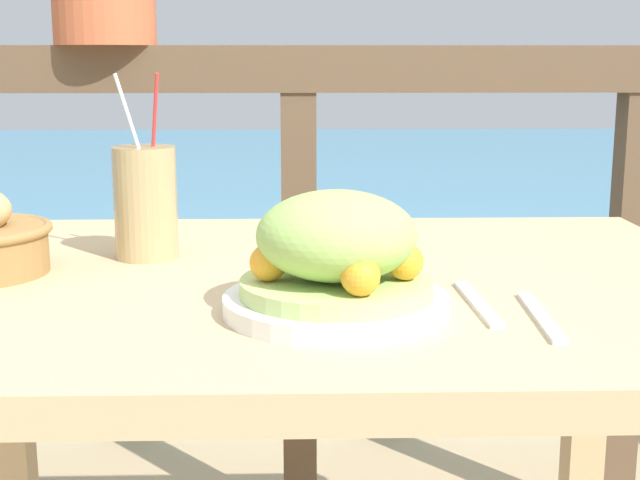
% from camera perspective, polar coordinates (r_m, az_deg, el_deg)
% --- Properties ---
extents(patio_table, '(1.10, 0.80, 0.74)m').
position_cam_1_polar(patio_table, '(1.15, -1.20, -7.24)').
color(patio_table, tan).
rests_on(patio_table, ground_plane).
extents(railing_fence, '(2.80, 0.08, 1.04)m').
position_cam_1_polar(railing_fence, '(1.80, -1.36, 2.04)').
color(railing_fence, brown).
rests_on(railing_fence, ground_plane).
extents(sea_backdrop, '(12.00, 4.00, 0.51)m').
position_cam_1_polar(sea_backdrop, '(4.34, -1.47, 1.60)').
color(sea_backdrop, teal).
rests_on(sea_backdrop, ground_plane).
extents(salad_plate, '(0.24, 0.24, 0.13)m').
position_cam_1_polar(salad_plate, '(0.95, 1.07, -1.37)').
color(salad_plate, white).
rests_on(salad_plate, patio_table).
extents(drink_glass, '(0.09, 0.09, 0.25)m').
position_cam_1_polar(drink_glass, '(1.23, -11.10, 2.39)').
color(drink_glass, tan).
rests_on(drink_glass, patio_table).
extents(fork, '(0.02, 0.18, 0.00)m').
position_cam_1_polar(fork, '(1.01, 10.04, -4.00)').
color(fork, silver).
rests_on(fork, patio_table).
extents(knife, '(0.03, 0.18, 0.00)m').
position_cam_1_polar(knife, '(0.97, 13.93, -4.76)').
color(knife, silver).
rests_on(knife, patio_table).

